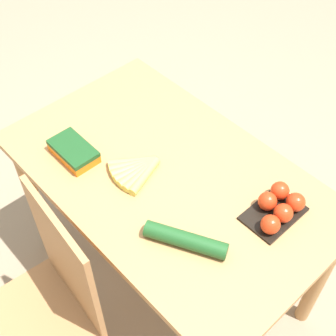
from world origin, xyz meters
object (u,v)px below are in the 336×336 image
(banana_bunch, at_px, (137,169))
(carrot_bag, at_px, (73,151))
(chair, at_px, (47,311))
(cucumber_near, at_px, (186,240))
(tomato_pack, at_px, (278,207))

(banana_bunch, relative_size, carrot_bag, 1.02)
(chair, xyz_separation_m, carrot_bag, (0.31, -0.39, 0.30))
(chair, distance_m, carrot_bag, 0.58)
(cucumber_near, bearing_deg, chair, 59.04)
(banana_bunch, distance_m, carrot_bag, 0.26)
(chair, height_order, tomato_pack, chair)
(chair, xyz_separation_m, cucumber_near, (-0.26, -0.42, 0.30))
(banana_bunch, bearing_deg, chair, 99.66)
(chair, distance_m, banana_bunch, 0.60)
(cucumber_near, bearing_deg, tomato_pack, -111.42)
(chair, bearing_deg, cucumber_near, 64.13)
(chair, relative_size, cucumber_near, 3.65)
(chair, relative_size, tomato_pack, 4.63)
(banana_bunch, xyz_separation_m, carrot_bag, (0.22, 0.12, 0.01))
(carrot_bag, relative_size, cucumber_near, 0.71)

